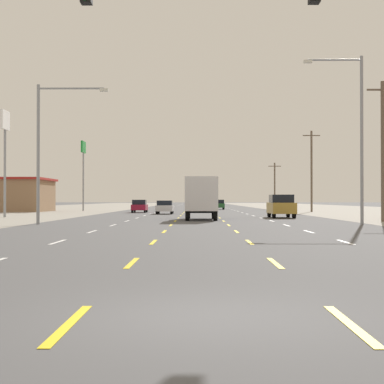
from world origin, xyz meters
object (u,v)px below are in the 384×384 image
(hatchback_inner_right_far, at_px, (219,205))
(streetlight_left_row_0, at_px, (46,142))
(sedan_inner_left_mid, at_px, (165,207))
(pole_sign_left_row_1, at_px, (5,136))
(suv_far_right_near, at_px, (281,206))
(box_truck_center_turn_nearest, at_px, (201,196))
(streetlight_right_row_0, at_px, (356,128))
(hatchback_far_left_midfar, at_px, (140,206))
(pole_sign_left_row_2, at_px, (83,157))

(hatchback_inner_right_far, xyz_separation_m, streetlight_left_row_0, (-12.89, -59.76, 4.41))
(sedan_inner_left_mid, height_order, pole_sign_left_row_1, pole_sign_left_row_1)
(suv_far_right_near, bearing_deg, streetlight_left_row_0, -138.97)
(hatchback_inner_right_far, relative_size, pole_sign_left_row_1, 0.41)
(box_truck_center_turn_nearest, relative_size, pole_sign_left_row_1, 0.76)
(box_truck_center_turn_nearest, height_order, pole_sign_left_row_1, pole_sign_left_row_1)
(box_truck_center_turn_nearest, relative_size, hatchback_inner_right_far, 1.85)
(sedan_inner_left_mid, bearing_deg, pole_sign_left_row_1, -137.85)
(streetlight_right_row_0, bearing_deg, sedan_inner_left_mid, 115.33)
(pole_sign_left_row_1, distance_m, streetlight_left_row_0, 18.01)
(streetlight_left_row_0, bearing_deg, streetlight_right_row_0, 0.00)
(suv_far_right_near, distance_m, hatchback_inner_right_far, 45.40)
(hatchback_far_left_midfar, height_order, pole_sign_left_row_2, pole_sign_left_row_2)
(pole_sign_left_row_1, xyz_separation_m, streetlight_right_row_0, (27.07, -16.20, -1.18))
(hatchback_far_left_midfar, height_order, hatchback_inner_right_far, same)
(suv_far_right_near, distance_m, hatchback_far_left_midfar, 25.67)
(pole_sign_left_row_2, bearing_deg, sedan_inner_left_mid, -57.36)
(pole_sign_left_row_2, xyz_separation_m, streetlight_right_row_0, (25.88, -47.85, -1.52))
(sedan_inner_left_mid, bearing_deg, suv_far_right_near, -52.52)
(suv_far_right_near, height_order, streetlight_left_row_0, streetlight_left_row_0)
(hatchback_inner_right_far, height_order, streetlight_right_row_0, streetlight_right_row_0)
(box_truck_center_turn_nearest, distance_m, suv_far_right_near, 8.87)
(streetlight_left_row_0, bearing_deg, pole_sign_left_row_2, 97.64)
(box_truck_center_turn_nearest, xyz_separation_m, suv_far_right_near, (6.90, 5.52, -0.81))
(streetlight_right_row_0, bearing_deg, streetlight_left_row_0, -180.00)
(hatchback_far_left_midfar, bearing_deg, box_truck_center_turn_nearest, -74.95)
(hatchback_inner_right_far, height_order, pole_sign_left_row_1, pole_sign_left_row_1)
(box_truck_center_turn_nearest, bearing_deg, pole_sign_left_row_2, 112.65)
(sedan_inner_left_mid, bearing_deg, streetlight_right_row_0, -64.67)
(suv_far_right_near, xyz_separation_m, pole_sign_left_row_2, (-23.11, 33.33, 6.51))
(pole_sign_left_row_1, height_order, streetlight_left_row_0, pole_sign_left_row_1)
(sedan_inner_left_mid, height_order, pole_sign_left_row_2, pole_sign_left_row_2)
(sedan_inner_left_mid, distance_m, hatchback_inner_right_far, 32.02)
(streetlight_left_row_0, bearing_deg, hatchback_far_left_midfar, 85.95)
(hatchback_far_left_midfar, relative_size, hatchback_inner_right_far, 1.00)
(pole_sign_left_row_2, height_order, streetlight_right_row_0, streetlight_right_row_0)
(pole_sign_left_row_1, bearing_deg, suv_far_right_near, -3.95)
(box_truck_center_turn_nearest, distance_m, streetlight_right_row_0, 13.85)
(pole_sign_left_row_2, bearing_deg, hatchback_inner_right_far, 31.66)
(streetlight_left_row_0, xyz_separation_m, streetlight_right_row_0, (19.46, 0.00, 0.82))
(suv_far_right_near, height_order, streetlight_right_row_0, streetlight_right_row_0)
(box_truck_center_turn_nearest, relative_size, hatchback_far_left_midfar, 1.85)
(suv_far_right_near, xyz_separation_m, hatchback_far_left_midfar, (-14.14, 21.42, -0.24))
(suv_far_right_near, relative_size, pole_sign_left_row_2, 0.51)
(sedan_inner_left_mid, relative_size, streetlight_right_row_0, 0.43)
(pole_sign_left_row_2, bearing_deg, pole_sign_left_row_1, -92.16)
(hatchback_inner_right_far, distance_m, pole_sign_left_row_1, 48.57)
(hatchback_inner_right_far, relative_size, streetlight_left_row_0, 0.44)
(pole_sign_left_row_1, relative_size, pole_sign_left_row_2, 0.98)
(box_truck_center_turn_nearest, bearing_deg, sedan_inner_left_mid, 101.08)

